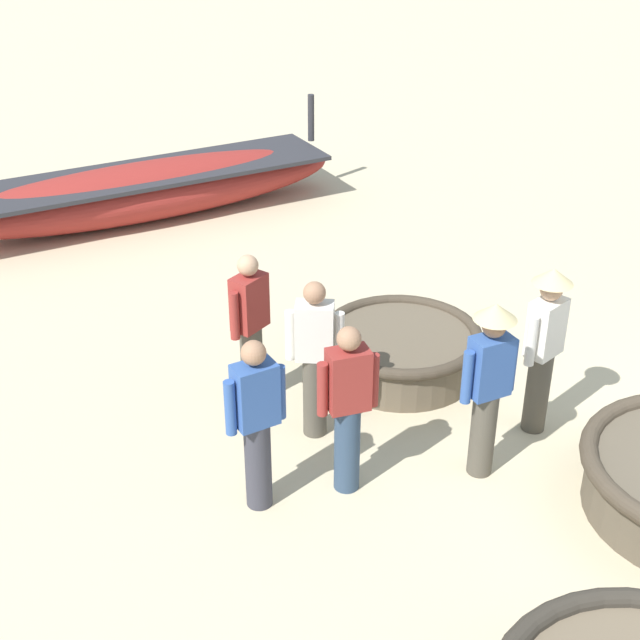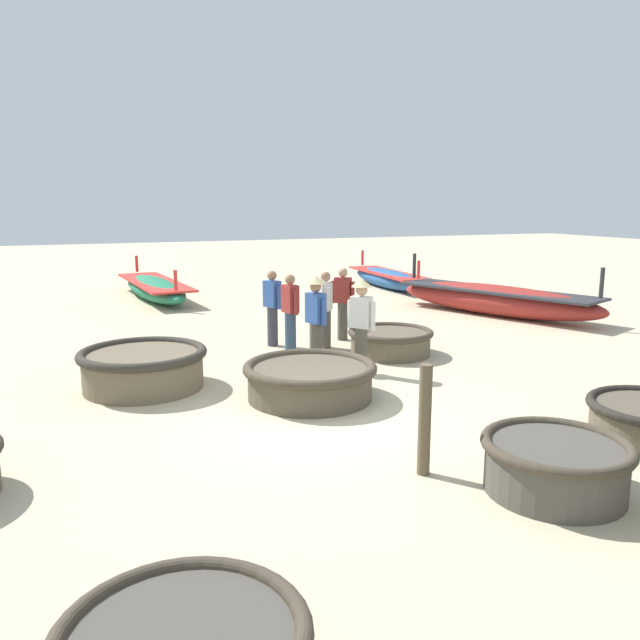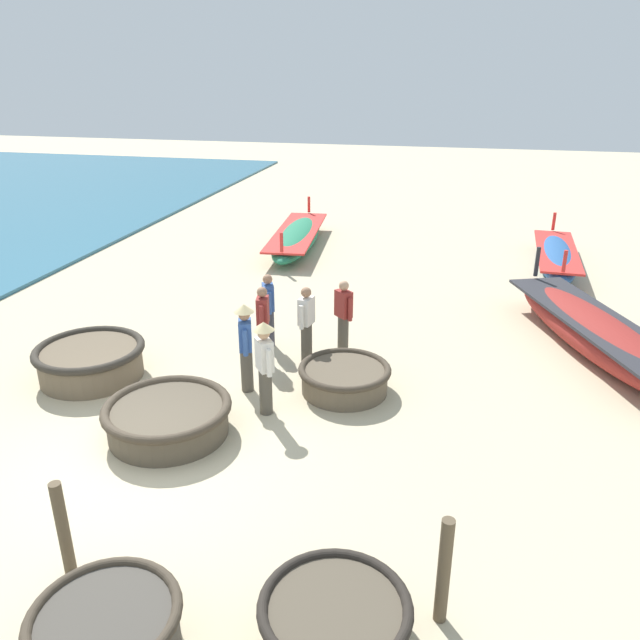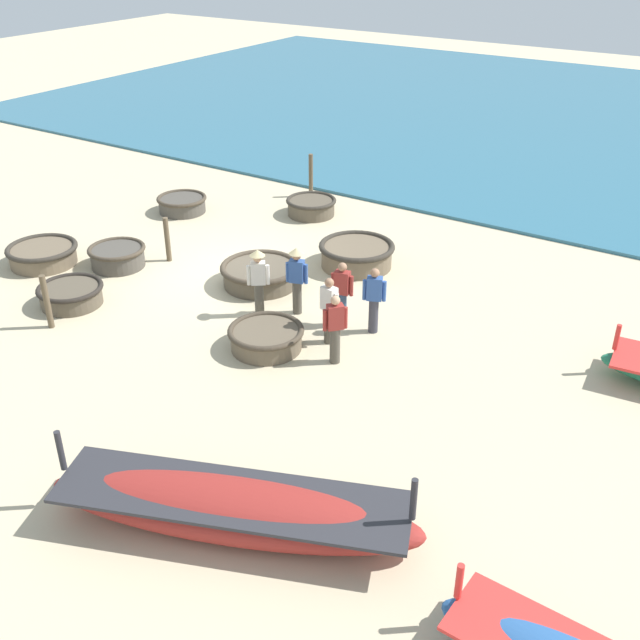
{
  "view_description": "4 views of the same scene",
  "coord_description": "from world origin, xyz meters",
  "px_view_note": "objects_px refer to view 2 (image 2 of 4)",
  "views": [
    {
      "loc": [
        -5.11,
        4.7,
        4.96
      ],
      "look_at": [
        1.93,
        3.83,
        1.07
      ],
      "focal_mm": 50.0,
      "sensor_mm": 36.0,
      "label": 1
    },
    {
      "loc": [
        -3.09,
        -7.63,
        2.94
      ],
      "look_at": [
        1.3,
        3.22,
        0.73
      ],
      "focal_mm": 35.0,
      "sensor_mm": 36.0,
      "label": 2
    },
    {
      "loc": [
        4.46,
        -6.92,
        5.48
      ],
      "look_at": [
        1.89,
        4.27,
        0.77
      ],
      "focal_mm": 35.0,
      "sensor_mm": 36.0,
      "label": 3
    },
    {
      "loc": [
        13.8,
        11.52,
        8.46
      ],
      "look_at": [
        2.55,
        4.22,
        1.05
      ],
      "focal_mm": 42.0,
      "sensor_mm": 36.0,
      "label": 4
    }
  ],
  "objects_px": {
    "long_boat_blue_hull": "(155,288)",
    "fisherman_with_hat": "(343,302)",
    "fisherman_standing_right": "(326,308)",
    "coracle_upturned": "(390,341)",
    "long_boat_ochre_hull": "(387,278)",
    "fisherman_by_coracle": "(316,315)",
    "coracle_tilted": "(310,379)",
    "fisherman_hauling": "(361,320)",
    "fisherman_standing_left": "(290,312)",
    "fisherman_crouching": "(272,306)",
    "long_boat_red_hull": "(496,299)",
    "coracle_front_right": "(143,367)",
    "coracle_front_left": "(555,464)",
    "mooring_post_inland": "(425,420)"
  },
  "relations": [
    {
      "from": "coracle_front_left",
      "to": "coracle_front_right",
      "type": "bearing_deg",
      "value": 123.09
    },
    {
      "from": "coracle_front_right",
      "to": "long_boat_ochre_hull",
      "type": "relative_size",
      "value": 0.41
    },
    {
      "from": "fisherman_standing_left",
      "to": "fisherman_with_hat",
      "type": "height_order",
      "value": "same"
    },
    {
      "from": "long_boat_red_hull",
      "to": "long_boat_blue_hull",
      "type": "relative_size",
      "value": 1.04
    },
    {
      "from": "fisherman_hauling",
      "to": "coracle_tilted",
      "type": "bearing_deg",
      "value": -143.79
    },
    {
      "from": "fisherman_hauling",
      "to": "fisherman_by_coracle",
      "type": "relative_size",
      "value": 1.0
    },
    {
      "from": "fisherman_standing_right",
      "to": "fisherman_by_coracle",
      "type": "height_order",
      "value": "fisherman_by_coracle"
    },
    {
      "from": "long_boat_red_hull",
      "to": "coracle_upturned",
      "type": "bearing_deg",
      "value": -148.82
    },
    {
      "from": "coracle_front_right",
      "to": "fisherman_hauling",
      "type": "relative_size",
      "value": 1.22
    },
    {
      "from": "coracle_front_left",
      "to": "fisherman_standing_right",
      "type": "relative_size",
      "value": 0.97
    },
    {
      "from": "coracle_front_right",
      "to": "fisherman_standing_left",
      "type": "bearing_deg",
      "value": 24.53
    },
    {
      "from": "fisherman_hauling",
      "to": "fisherman_by_coracle",
      "type": "xyz_separation_m",
      "value": [
        -0.57,
        0.69,
        0.0
      ]
    },
    {
      "from": "long_boat_blue_hull",
      "to": "fisherman_with_hat",
      "type": "relative_size",
      "value": 3.66
    },
    {
      "from": "coracle_upturned",
      "to": "long_boat_ochre_hull",
      "type": "bearing_deg",
      "value": 62.23
    },
    {
      "from": "coracle_tilted",
      "to": "long_boat_blue_hull",
      "type": "relative_size",
      "value": 0.35
    },
    {
      "from": "long_boat_blue_hull",
      "to": "fisherman_hauling",
      "type": "height_order",
      "value": "fisherman_hauling"
    },
    {
      "from": "long_boat_blue_hull",
      "to": "fisherman_hauling",
      "type": "relative_size",
      "value": 3.44
    },
    {
      "from": "long_boat_red_hull",
      "to": "fisherman_standing_left",
      "type": "distance_m",
      "value": 6.76
    },
    {
      "from": "coracle_front_left",
      "to": "fisherman_with_hat",
      "type": "height_order",
      "value": "fisherman_with_hat"
    },
    {
      "from": "coracle_upturned",
      "to": "long_boat_ochre_hull",
      "type": "distance_m",
      "value": 9.82
    },
    {
      "from": "fisherman_standing_right",
      "to": "fisherman_by_coracle",
      "type": "relative_size",
      "value": 0.94
    },
    {
      "from": "fisherman_standing_right",
      "to": "coracle_tilted",
      "type": "bearing_deg",
      "value": -116.54
    },
    {
      "from": "coracle_tilted",
      "to": "coracle_upturned",
      "type": "bearing_deg",
      "value": 39.18
    },
    {
      "from": "coracle_upturned",
      "to": "fisherman_standing_right",
      "type": "xyz_separation_m",
      "value": [
        -0.96,
        1.01,
        0.56
      ]
    },
    {
      "from": "long_boat_red_hull",
      "to": "fisherman_with_hat",
      "type": "relative_size",
      "value": 3.81
    },
    {
      "from": "long_boat_red_hull",
      "to": "mooring_post_inland",
      "type": "xyz_separation_m",
      "value": [
        -6.95,
        -7.82,
        0.2
      ]
    },
    {
      "from": "fisherman_standing_left",
      "to": "fisherman_standing_right",
      "type": "bearing_deg",
      "value": 12.08
    },
    {
      "from": "long_boat_blue_hull",
      "to": "fisherman_hauling",
      "type": "xyz_separation_m",
      "value": [
        2.17,
        -10.19,
        0.63
      ]
    },
    {
      "from": "fisherman_crouching",
      "to": "fisherman_hauling",
      "type": "xyz_separation_m",
      "value": [
        0.76,
        -2.64,
        0.12
      ]
    },
    {
      "from": "coracle_tilted",
      "to": "coracle_upturned",
      "type": "height_order",
      "value": "coracle_tilted"
    },
    {
      "from": "long_boat_ochre_hull",
      "to": "fisherman_with_hat",
      "type": "xyz_separation_m",
      "value": [
        -4.91,
        -7.13,
        0.5
      ]
    },
    {
      "from": "fisherman_crouching",
      "to": "fisherman_hauling",
      "type": "bearing_deg",
      "value": -73.89
    },
    {
      "from": "fisherman_with_hat",
      "to": "fisherman_standing_right",
      "type": "xyz_separation_m",
      "value": [
        -0.63,
        -0.54,
        0.0
      ]
    },
    {
      "from": "fisherman_crouching",
      "to": "fisherman_hauling",
      "type": "distance_m",
      "value": 2.75
    },
    {
      "from": "long_boat_blue_hull",
      "to": "fisherman_standing_right",
      "type": "distance_m",
      "value": 8.49
    },
    {
      "from": "fisherman_crouching",
      "to": "fisherman_hauling",
      "type": "height_order",
      "value": "fisherman_hauling"
    },
    {
      "from": "coracle_tilted",
      "to": "fisherman_by_coracle",
      "type": "xyz_separation_m",
      "value": [
        0.75,
        1.65,
        0.65
      ]
    },
    {
      "from": "coracle_front_right",
      "to": "long_boat_ochre_hull",
      "type": "xyz_separation_m",
      "value": [
        9.33,
        9.21,
        -0.02
      ]
    },
    {
      "from": "coracle_front_right",
      "to": "fisherman_by_coracle",
      "type": "xyz_separation_m",
      "value": [
        3.04,
        0.16,
        0.6
      ]
    },
    {
      "from": "long_boat_ochre_hull",
      "to": "fisherman_by_coracle",
      "type": "height_order",
      "value": "fisherman_by_coracle"
    },
    {
      "from": "coracle_front_right",
      "to": "fisherman_standing_left",
      "type": "height_order",
      "value": "fisherman_standing_left"
    },
    {
      "from": "coracle_upturned",
      "to": "fisherman_by_coracle",
      "type": "relative_size",
      "value": 1.0
    },
    {
      "from": "fisherman_standing_left",
      "to": "fisherman_crouching",
      "type": "distance_m",
      "value": 0.77
    },
    {
      "from": "coracle_upturned",
      "to": "fisherman_standing_right",
      "type": "height_order",
      "value": "fisherman_standing_right"
    },
    {
      "from": "fisherman_crouching",
      "to": "fisherman_by_coracle",
      "type": "bearing_deg",
      "value": -84.44
    },
    {
      "from": "coracle_front_right",
      "to": "coracle_tilted",
      "type": "bearing_deg",
      "value": -33.12
    },
    {
      "from": "long_boat_red_hull",
      "to": "fisherman_standing_right",
      "type": "bearing_deg",
      "value": -162.15
    },
    {
      "from": "long_boat_ochre_hull",
      "to": "coracle_tilted",
      "type": "bearing_deg",
      "value": -123.36
    },
    {
      "from": "fisherman_with_hat",
      "to": "fisherman_crouching",
      "type": "xyz_separation_m",
      "value": [
        -1.58,
        0.04,
        0.0
      ]
    },
    {
      "from": "fisherman_standing_left",
      "to": "fisherman_standing_right",
      "type": "distance_m",
      "value": 0.84
    }
  ]
}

